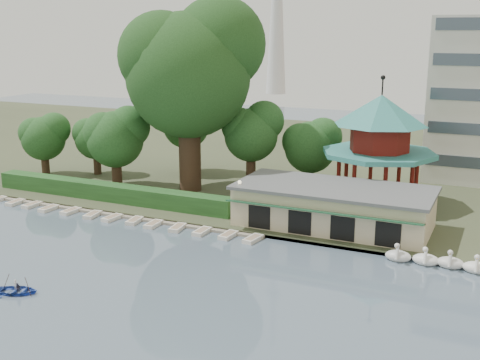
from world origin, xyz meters
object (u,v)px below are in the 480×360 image
Objects in this scene: boathouse at (333,206)px; big_tree at (191,65)px; dock at (115,214)px; rowboat_with_passengers at (17,288)px; pavilion at (380,138)px.

boathouse is 0.84× the size of big_tree.
rowboat_with_passengers reaches higher than dock.
pavilion reaches higher than rowboat_with_passengers.
pavilion is 39.25m from rowboat_with_passengers.
boathouse is 1.38× the size of pavilion.
rowboat_with_passengers is at bearing -125.53° from boathouse.
dock is 2.52× the size of pavilion.
pavilion reaches higher than boathouse.
big_tree is (3.19, 11.03, 14.75)m from dock.
pavilion reaches higher than dock.
boathouse is 3.71× the size of rowboat_with_passengers.
rowboat_with_passengers is (-16.89, -23.65, -1.93)m from boathouse.
pavilion is 0.61× the size of big_tree.
rowboat_with_passengers is at bearing -119.29° from pavilion.
big_tree reaches higher than dock.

